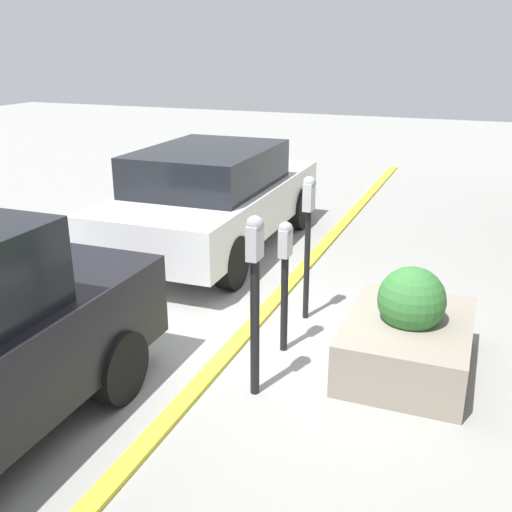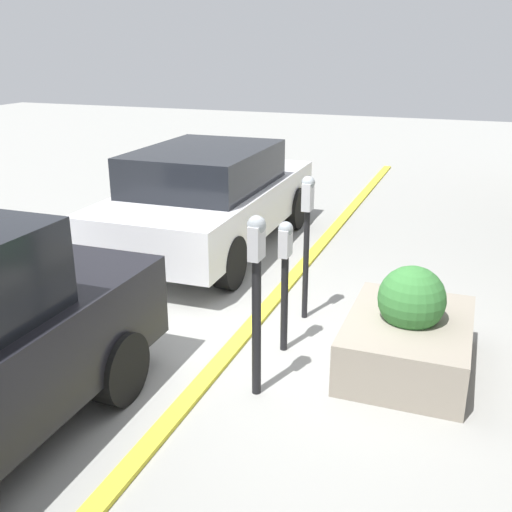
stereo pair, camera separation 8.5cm
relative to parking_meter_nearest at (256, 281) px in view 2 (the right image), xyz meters
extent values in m
plane|color=#999993|center=(0.78, 0.40, -1.03)|extent=(40.00, 40.00, 0.00)
cube|color=gold|center=(0.78, 0.48, -1.01)|extent=(19.00, 0.16, 0.04)
cylinder|color=black|center=(0.00, 0.00, -0.42)|extent=(0.08, 0.08, 1.21)
cube|color=#B7B7BC|center=(0.00, 0.00, 0.32)|extent=(0.18, 0.09, 0.28)
sphere|color=gray|center=(0.00, 0.00, 0.46)|extent=(0.15, 0.15, 0.15)
cylinder|color=black|center=(0.81, 0.02, -0.54)|extent=(0.07, 0.07, 0.96)
cube|color=#B7B7BC|center=(0.81, 0.02, 0.07)|extent=(0.16, 0.09, 0.26)
sphere|color=gray|center=(0.81, 0.02, 0.20)|extent=(0.14, 0.14, 0.14)
cylinder|color=black|center=(1.58, 0.03, -0.42)|extent=(0.06, 0.06, 1.20)
cube|color=#B7B7BC|center=(1.58, 0.03, 0.32)|extent=(0.16, 0.09, 0.28)
sphere|color=gray|center=(1.58, 0.03, 0.46)|extent=(0.14, 0.14, 0.14)
cube|color=gray|center=(0.89, -1.14, -0.79)|extent=(1.49, 1.08, 0.48)
sphere|color=#387A38|center=(0.89, -1.14, -0.35)|extent=(0.60, 0.60, 0.60)
cylinder|color=black|center=(-0.50, 1.02, -0.72)|extent=(0.61, 0.24, 0.61)
cube|color=silver|center=(3.39, 1.96, -0.39)|extent=(4.33, 1.89, 0.61)
cube|color=black|center=(3.22, 1.96, 0.18)|extent=(2.26, 1.64, 0.53)
cylinder|color=black|center=(4.73, 1.12, -0.70)|extent=(0.66, 0.22, 0.66)
cylinder|color=black|center=(4.73, 2.79, -0.70)|extent=(0.66, 0.22, 0.66)
cylinder|color=black|center=(2.06, 1.12, -0.70)|extent=(0.66, 0.22, 0.66)
cylinder|color=black|center=(2.06, 2.79, -0.70)|extent=(0.66, 0.22, 0.66)
camera|label=1|loc=(-4.11, -1.63, 1.79)|focal=42.00mm
camera|label=2|loc=(-4.14, -1.55, 1.79)|focal=42.00mm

